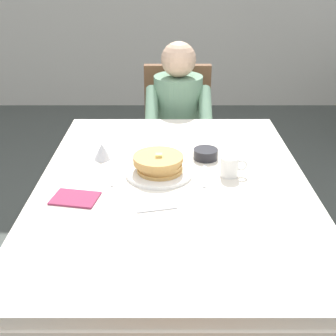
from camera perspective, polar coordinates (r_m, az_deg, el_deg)
ground_plane at (r=2.22m, az=0.81°, el=-18.85°), size 14.00×14.00×0.00m
dining_table_main at (r=1.83m, az=0.94°, el=-4.19°), size 1.12×1.52×0.74m
chair_diner at (r=2.94m, az=1.50°, el=5.25°), size 0.44×0.45×0.93m
diner_person at (r=2.74m, az=1.59°, el=6.81°), size 0.40×0.43×1.12m
plate_breakfast at (r=1.83m, az=-0.93°, el=-0.61°), size 0.28×0.28×0.02m
breakfast_stack at (r=1.82m, az=-0.95°, el=0.67°), size 0.21×0.21×0.08m
cup_coffee at (r=1.83m, az=8.35°, el=0.22°), size 0.11×0.08×0.08m
bowl_butter at (r=1.98m, az=5.19°, el=1.83°), size 0.11×0.11×0.04m
syrup_pitcher at (r=1.98m, az=-8.31°, el=2.20°), size 0.08×0.08×0.07m
fork_left_of_plate at (r=1.83m, az=-6.90°, el=-1.03°), size 0.02×0.18×0.00m
knife_right_of_plate at (r=1.82m, az=5.05°, el=-1.06°), size 0.03×0.20×0.00m
spoon_near_edge at (r=1.58m, az=-1.21°, el=-5.43°), size 0.15×0.05×0.00m
napkin_folded at (r=1.69m, az=-11.78°, el=-3.86°), size 0.19×0.15×0.01m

